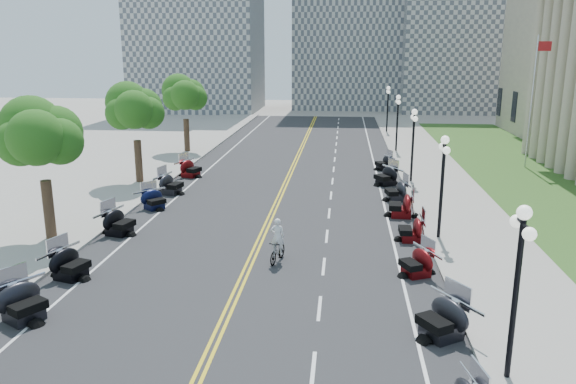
{
  "coord_description": "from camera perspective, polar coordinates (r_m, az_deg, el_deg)",
  "views": [
    {
      "loc": [
        3.92,
        -22.4,
        8.99
      ],
      "look_at": [
        1.18,
        4.84,
        2.0
      ],
      "focal_mm": 35.0,
      "sensor_mm": 36.0,
      "label": 1
    }
  ],
  "objects": [
    {
      "name": "lane_dash_18",
      "position": [
        70.98,
        5.14,
        6.99
      ],
      "size": [
        0.12,
        2.0,
        0.0
      ],
      "primitive_type": "cube",
      "color": "white",
      "rests_on": "road"
    },
    {
      "name": "lane_dash_7",
      "position": [
        27.9,
        3.97,
        -4.49
      ],
      "size": [
        0.12,
        2.0,
        0.0
      ],
      "primitive_type": "cube",
      "color": "white",
      "rests_on": "road"
    },
    {
      "name": "lane_dash_10",
      "position": [
        39.44,
        4.54,
        1.12
      ],
      "size": [
        0.12,
        2.0,
        0.0
      ],
      "primitive_type": "cube",
      "color": "white",
      "rests_on": "road"
    },
    {
      "name": "street_lamp_1",
      "position": [
        16.44,
        22.11,
        -9.67
      ],
      "size": [
        0.5,
        1.2,
        4.9
      ],
      "primitive_type": null,
      "color": "black",
      "rests_on": "sidewalk_north"
    },
    {
      "name": "flagpole",
      "position": [
        46.75,
        23.5,
        8.26
      ],
      "size": [
        1.1,
        0.2,
        10.0
      ],
      "primitive_type": null,
      "color": "silver",
      "rests_on": "ground"
    },
    {
      "name": "lane_dash_9",
      "position": [
        35.56,
        4.39,
        -0.35
      ],
      "size": [
        0.12,
        2.0,
        0.0
      ],
      "primitive_type": "cube",
      "color": "white",
      "rests_on": "road"
    },
    {
      "name": "lane_dash_8",
      "position": [
        31.71,
        4.2,
        -2.17
      ],
      "size": [
        0.12,
        2.0,
        0.0
      ],
      "primitive_type": "cube",
      "color": "white",
      "rests_on": "road"
    },
    {
      "name": "tree_2",
      "position": [
        28.41,
        -23.76,
        4.53
      ],
      "size": [
        4.8,
        4.8,
        9.2
      ],
      "primitive_type": null,
      "color": "#235619",
      "rests_on": "sidewalk_south"
    },
    {
      "name": "lane_dash_6",
      "position": [
        24.14,
        3.65,
        -7.54
      ],
      "size": [
        0.12,
        2.0,
        0.0
      ],
      "primitive_type": "cube",
      "color": "white",
      "rests_on": "road"
    },
    {
      "name": "distant_block_c",
      "position": [
        89.28,
        18.04,
        14.93
      ],
      "size": [
        20.0,
        14.0,
        22.0
      ],
      "primitive_type": "cube",
      "color": "gray",
      "rests_on": "ground"
    },
    {
      "name": "lane_dash_13",
      "position": [
        51.2,
        4.85,
        4.17
      ],
      "size": [
        0.12,
        2.0,
        0.0
      ],
      "primitive_type": "cube",
      "color": "white",
      "rests_on": "road"
    },
    {
      "name": "lane_dash_5",
      "position": [
        20.49,
        3.21,
        -11.69
      ],
      "size": [
        0.12,
        2.0,
        0.0
      ],
      "primitive_type": "cube",
      "color": "white",
      "rests_on": "road"
    },
    {
      "name": "lane_dash_11",
      "position": [
        43.35,
        4.66,
        2.32
      ],
      "size": [
        0.12,
        2.0,
        0.0
      ],
      "primitive_type": "cube",
      "color": "white",
      "rests_on": "road"
    },
    {
      "name": "street_lamp_3",
      "position": [
        39.21,
        12.55,
        4.6
      ],
      "size": [
        0.5,
        1.2,
        4.9
      ],
      "primitive_type": null,
      "color": "black",
      "rests_on": "sidewalk_north"
    },
    {
      "name": "lawn",
      "position": [
        43.55,
        23.77,
        1.24
      ],
      "size": [
        9.0,
        60.0,
        0.1
      ],
      "primitive_type": "cube",
      "color": "#356023",
      "rests_on": "ground"
    },
    {
      "name": "motorcycle_s_5",
      "position": [
        24.32,
        -21.28,
        -6.65
      ],
      "size": [
        2.48,
        2.48,
        1.38
      ],
      "primitive_type": null,
      "rotation": [
        0.0,
        0.0,
        1.27
      ],
      "color": "black",
      "rests_on": "road"
    },
    {
      "name": "motorcycle_n_9",
      "position": [
        38.61,
        9.92,
        1.72
      ],
      "size": [
        2.79,
        2.79,
        1.42
      ],
      "primitive_type": null,
      "rotation": [
        0.0,
        0.0,
        -1.02
      ],
      "color": "black",
      "rests_on": "road"
    },
    {
      "name": "sidewalk_south",
      "position": [
        36.57,
        -17.69,
        -0.48
      ],
      "size": [
        5.0,
        90.0,
        0.15
      ],
      "primitive_type": "cube",
      "color": "#9E9991",
      "rests_on": "ground"
    },
    {
      "name": "edge_line_north",
      "position": [
        33.71,
        9.75,
        -1.34
      ],
      "size": [
        0.12,
        90.0,
        0.0
      ],
      "primitive_type": "cube",
      "color": "white",
      "rests_on": "road"
    },
    {
      "name": "street_lamp_2",
      "position": [
        27.57,
        15.35,
        0.4
      ],
      "size": [
        0.5,
        1.2,
        4.9
      ],
      "primitive_type": null,
      "color": "black",
      "rests_on": "sidewalk_north"
    },
    {
      "name": "motorcycle_s_4",
      "position": [
        21.33,
        -25.38,
        -9.91
      ],
      "size": [
        2.87,
        2.87,
        1.47
      ],
      "primitive_type": null,
      "rotation": [
        0.0,
        0.0,
        1.04
      ],
      "color": "black",
      "rests_on": "road"
    },
    {
      "name": "lane_dash_17",
      "position": [
        67.01,
        5.1,
        6.56
      ],
      "size": [
        0.12,
        2.0,
        0.0
      ],
      "primitive_type": "cube",
      "color": "white",
      "rests_on": "road"
    },
    {
      "name": "motorcycle_n_5",
      "position": [
        23.56,
        12.93,
        -6.84
      ],
      "size": [
        2.4,
        2.4,
        1.26
      ],
      "primitive_type": null,
      "rotation": [
        0.0,
        0.0,
        -1.12
      ],
      "color": "#590A0C",
      "rests_on": "road"
    },
    {
      "name": "lane_dash_19",
      "position": [
        74.95,
        5.18,
        7.38
      ],
      "size": [
        0.12,
        2.0,
        0.0
      ],
      "primitive_type": "cube",
      "color": "white",
      "rests_on": "road"
    },
    {
      "name": "motorcycle_s_8",
      "position": [
        36.45,
        -11.84,
        0.9
      ],
      "size": [
        2.45,
        2.45,
        1.44
      ],
      "primitive_type": null,
      "rotation": [
        0.0,
        0.0,
        1.36
      ],
      "color": "black",
      "rests_on": "road"
    },
    {
      "name": "motorcycle_n_10",
      "position": [
        43.53,
        9.7,
        3.02
      ],
      "size": [
        2.26,
        2.26,
        1.23
      ],
      "primitive_type": null,
      "rotation": [
        0.0,
        0.0,
        -1.22
      ],
      "color": "black",
      "rests_on": "road"
    },
    {
      "name": "motorcycle_s_7",
      "position": [
        33.24,
        -13.47,
        -0.65
      ],
      "size": [
        2.54,
        2.54,
        1.26
      ],
      "primitive_type": null,
      "rotation": [
        0.0,
        0.0,
        0.85
      ],
      "color": "black",
      "rests_on": "road"
    },
    {
      "name": "lane_dash_15",
      "position": [
        59.09,
        4.99,
        5.52
      ],
      "size": [
        0.12,
        2.0,
        0.0
      ],
      "primitive_type": "cube",
      "color": "white",
      "rests_on": "road"
    },
    {
      "name": "edge_line_south",
      "position": [
        35.17,
        -11.53,
        -0.77
      ],
      "size": [
        0.12,
        90.0,
        0.0
      ],
      "primitive_type": "cube",
      "color": "white",
      "rests_on": "road"
    },
    {
      "name": "motorcycle_n_8",
      "position": [
        34.75,
        10.97,
        0.22
      ],
      "size": [
        2.31,
        2.31,
        1.36
      ],
      "primitive_type": null,
      "rotation": [
        0.0,
        0.0,
        -1.36
      ],
      "color": "black",
      "rests_on": "road"
    },
    {
      "name": "lane_dash_16",
      "position": [
        63.05,
        5.05,
        6.08
      ],
      "size": [
        0.12,
        2.0,
        0.0
      ],
      "primitive_type": "cube",
      "color": "white",
      "rests_on": "road"
    },
    {
      "name": "lane_dash_4",
      "position": [
        16.99,
        2.57,
        -17.59
      ],
      "size": [
        0.12,
        2.0,
        0.0
      ],
      "primitive_type": "cube",
      "color": "white",
      "rests_on": "road"
    },
    {
      "name": "cyclist_rider",
      "position": [
        24.0,
        -1.09,
        -3.09
      ],
      "size": [
        0.59,
        0.39,
        1.63
      ],
      "primitive_type": "imported",
      "rotation": [
        0.0,
        0.0,
        3.14
      ],
      "color": "silver",
      "rests_on": "bicycle"
    },
    {
      "name": "motorcycle_s_6",
      "position": [
        29.12,
        -16.82,
        -2.83
      ],
      "size": [
        2.48,
        2.48,
        1.42
      ],
      "primitive_type": null,
      "rotation": [
        0.0,
        0.0,
        1.31
      ],
      "color": "black",
      "rests_on": "road"
    },
    {
      "name": "motorcycle_s_9",
      "position": [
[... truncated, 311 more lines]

